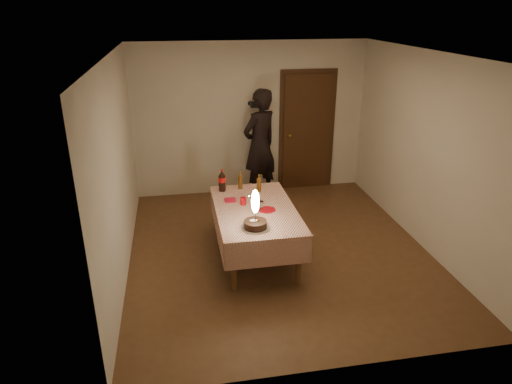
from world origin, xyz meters
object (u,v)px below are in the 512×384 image
amber_bottle_right (259,184)px  dining_table (255,215)px  amber_bottle_left (240,181)px  photographer (260,145)px  red_plate (267,210)px  cola_bottle (222,181)px  red_cup (243,201)px  birthday_cake (255,219)px  clear_cup (261,205)px

amber_bottle_right → dining_table: bearing=-105.3°
amber_bottle_left → photographer: photographer is taller
amber_bottle_right → red_plate: bearing=-91.1°
amber_bottle_right → photographer: size_ratio=0.13×
amber_bottle_left → cola_bottle: bearing=-170.7°
amber_bottle_left → photographer: (0.51, 1.24, 0.13)m
cola_bottle → amber_bottle_right: 0.52m
amber_bottle_left → red_cup: bearing=-94.5°
dining_table → cola_bottle: size_ratio=5.42×
dining_table → red_plate: bearing=-29.9°
photographer → amber_bottle_right: bearing=-101.1°
cola_bottle → dining_table: bearing=-62.4°
birthday_cake → red_plate: (0.24, 0.46, -0.12)m
red_plate → amber_bottle_right: amber_bottle_right is taller
red_plate → birthday_cake: bearing=-117.0°
dining_table → cola_bottle: 0.80m
cola_bottle → amber_bottle_left: bearing=9.3°
red_cup → photographer: (0.56, 1.81, 0.20)m
amber_bottle_left → amber_bottle_right: 0.29m
dining_table → amber_bottle_left: 0.75m
red_plate → dining_table: bearing=150.1°
amber_bottle_left → amber_bottle_right: (0.24, -0.16, 0.00)m
photographer → cola_bottle: bearing=-121.3°
dining_table → red_plate: size_ratio=7.82×
birthday_cake → clear_cup: 0.58m
cola_bottle → clear_cup: bearing=-57.4°
dining_table → cola_bottle: cola_bottle is taller
red_cup → amber_bottle_right: size_ratio=0.39×
amber_bottle_right → birthday_cake: bearing=-102.8°
clear_cup → photographer: bearing=79.8°
red_cup → photographer: bearing=72.8°
red_cup → amber_bottle_left: 0.58m
red_plate → amber_bottle_left: bearing=106.0°
birthday_cake → amber_bottle_left: birthday_cake is taller
red_plate → cola_bottle: 0.91m
clear_cup → amber_bottle_left: 0.73m
cola_bottle → amber_bottle_right: bearing=-13.2°
birthday_cake → photographer: bearing=78.2°
clear_cup → dining_table: bearing=-175.3°
clear_cup → amber_bottle_right: bearing=82.0°
cola_bottle → amber_bottle_left: cola_bottle is taller
dining_table → amber_bottle_left: bearing=97.2°
dining_table → amber_bottle_right: amber_bottle_right is taller
amber_bottle_right → photographer: 1.43m
photographer → red_cup: bearing=-107.2°
clear_cup → cola_bottle: cola_bottle is taller
dining_table → birthday_cake: 0.59m
dining_table → birthday_cake: (-0.10, -0.54, 0.21)m
dining_table → red_cup: red_cup is taller
red_cup → amber_bottle_right: amber_bottle_right is taller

